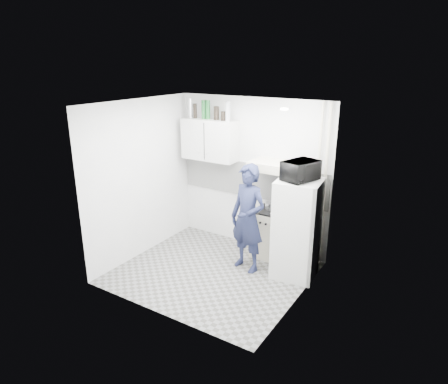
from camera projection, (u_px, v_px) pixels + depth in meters
The scene contains 24 objects.
floor at pixel (212, 272), 6.25m from camera, with size 2.80×2.80×0.00m, color slate.
ceiling at pixel (211, 104), 5.43m from camera, with size 2.80×2.80×0.00m, color white.
wall_back at pixel (252, 174), 6.84m from camera, with size 2.80×2.80×0.00m, color silver.
wall_left at pixel (141, 179), 6.55m from camera, with size 2.60×2.60×0.00m, color silver.
wall_right at pixel (302, 213), 5.13m from camera, with size 2.60×2.60×0.00m, color silver.
person at pixel (248, 218), 6.13m from camera, with size 0.62×0.41×1.71m, color #191E3B.
stove at pixel (269, 234), 6.68m from camera, with size 0.50×0.50×0.79m, color beige.
fridge at pixel (297, 229), 5.97m from camera, with size 0.63×0.63×1.52m, color silver.
stove_top at pixel (270, 211), 6.55m from camera, with size 0.48×0.48×0.03m, color black.
saucepan at pixel (271, 206), 6.58m from camera, with size 0.20×0.20×0.11m, color silver.
microwave at pixel (301, 171), 5.69m from camera, with size 0.35×0.52×0.29m, color black.
bottle_a at pixel (190, 108), 6.95m from camera, with size 0.08×0.08×0.33m, color silver.
bottle_b at pixel (195, 111), 6.91m from camera, with size 0.06×0.06×0.25m, color black.
bottle_c at pixel (204, 109), 6.81m from camera, with size 0.08×0.08×0.32m, color #144C1E.
bottle_d at pixel (208, 110), 6.77m from camera, with size 0.07×0.07×0.32m, color #144C1E.
canister_a at pixel (216, 113), 6.69m from camera, with size 0.09×0.09×0.23m, color black.
canister_b at pixel (223, 116), 6.64m from camera, with size 0.08×0.08×0.15m, color black.
bottle_e at pixel (228, 111), 6.56m from camera, with size 0.08×0.08×0.32m, color #B2B7BC.
upper_cabinet at pixel (210, 140), 6.91m from camera, with size 1.00×0.35×0.70m, color silver.
range_hood at pixel (270, 166), 6.33m from camera, with size 0.60×0.50×0.14m, color beige.
backsplash at pixel (252, 180), 6.86m from camera, with size 2.74×0.03×0.60m, color white.
pipe_a at pixel (324, 188), 6.12m from camera, with size 0.05×0.05×2.60m, color beige.
pipe_b at pixel (317, 186), 6.18m from camera, with size 0.04×0.04×2.60m, color beige.
ceiling_spot_fixture at pixel (284, 109), 5.10m from camera, with size 0.10×0.10×0.02m, color white.
Camera 1 is at (3.10, -4.59, 3.17)m, focal length 32.00 mm.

